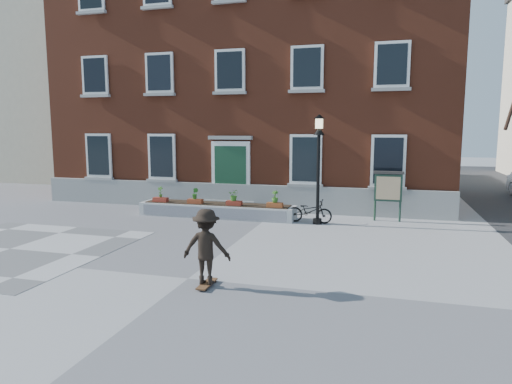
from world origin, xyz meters
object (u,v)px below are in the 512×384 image
(bicycle, at_px, (310,211))
(notice_board, at_px, (388,188))
(skateboarder, at_px, (206,247))
(lamp_post, at_px, (319,154))

(bicycle, xyz_separation_m, notice_board, (2.75, 1.06, 0.83))
(bicycle, distance_m, skateboarder, 7.48)
(bicycle, height_order, lamp_post, lamp_post)
(bicycle, distance_m, lamp_post, 2.13)
(lamp_post, bearing_deg, bicycle, 154.60)
(lamp_post, bearing_deg, skateboarder, -100.85)
(bicycle, height_order, notice_board, notice_board)
(lamp_post, distance_m, notice_board, 3.00)
(lamp_post, relative_size, notice_board, 2.10)
(notice_board, bearing_deg, skateboarder, -114.32)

